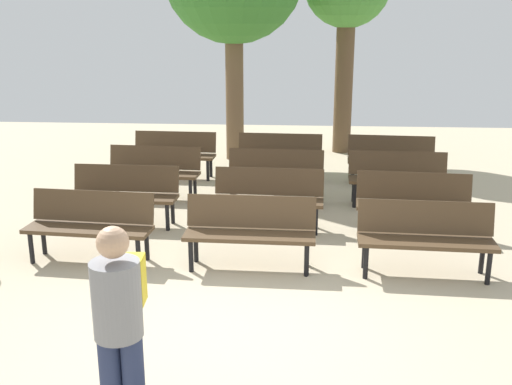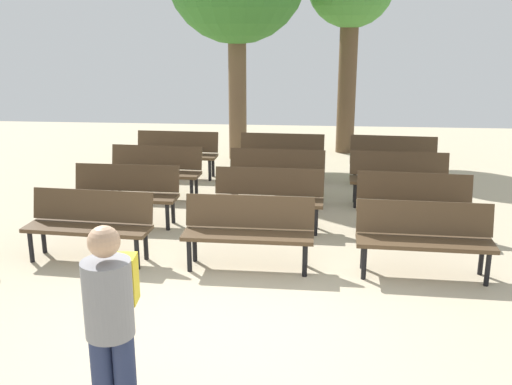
{
  "view_description": "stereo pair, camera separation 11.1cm",
  "coord_description": "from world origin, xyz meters",
  "px_view_note": "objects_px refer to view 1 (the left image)",
  "views": [
    {
      "loc": [
        0.59,
        -5.3,
        2.95
      ],
      "look_at": [
        0.0,
        2.99,
        0.55
      ],
      "focal_mm": 41.91,
      "sensor_mm": 36.0,
      "label": 1
    },
    {
      "loc": [
        0.71,
        -5.29,
        2.95
      ],
      "look_at": [
        0.0,
        2.99,
        0.55
      ],
      "focal_mm": 41.91,
      "sensor_mm": 36.0,
      "label": 2
    }
  ],
  "objects_px": {
    "bench_r0_c2": "(426,234)",
    "bench_r2_c0": "(153,169)",
    "bench_r3_c2": "(391,156)",
    "visitor_with_backpack": "(120,322)",
    "bench_r1_c1": "(268,195)",
    "bench_r2_c2": "(398,175)",
    "bench_r3_c0": "(174,152)",
    "bench_r1_c2": "(414,200)",
    "bench_r0_c0": "(90,222)",
    "bench_r2_c1": "(275,172)",
    "bench_r0_c1": "(250,228)",
    "bench_r3_c1": "(280,154)",
    "bench_r1_c0": "(124,191)"
  },
  "relations": [
    {
      "from": "bench_r0_c1",
      "to": "bench_r3_c0",
      "type": "distance_m",
      "value": 4.67
    },
    {
      "from": "bench_r3_c0",
      "to": "bench_r3_c2",
      "type": "height_order",
      "value": "same"
    },
    {
      "from": "bench_r0_c0",
      "to": "bench_r2_c0",
      "type": "distance_m",
      "value": 2.83
    },
    {
      "from": "bench_r1_c0",
      "to": "bench_r3_c2",
      "type": "distance_m",
      "value": 5.08
    },
    {
      "from": "bench_r1_c0",
      "to": "bench_r2_c0",
      "type": "height_order",
      "value": "same"
    },
    {
      "from": "bench_r0_c0",
      "to": "bench_r3_c2",
      "type": "bearing_deg",
      "value": 47.64
    },
    {
      "from": "bench_r3_c1",
      "to": "bench_r2_c0",
      "type": "bearing_deg",
      "value": -145.52
    },
    {
      "from": "bench_r1_c2",
      "to": "bench_r0_c2",
      "type": "bearing_deg",
      "value": -90.19
    },
    {
      "from": "bench_r2_c0",
      "to": "bench_r3_c1",
      "type": "height_order",
      "value": "same"
    },
    {
      "from": "bench_r0_c0",
      "to": "bench_r2_c1",
      "type": "height_order",
      "value": "same"
    },
    {
      "from": "bench_r3_c1",
      "to": "visitor_with_backpack",
      "type": "relative_size",
      "value": 0.98
    },
    {
      "from": "bench_r3_c1",
      "to": "bench_r0_c2",
      "type": "bearing_deg",
      "value": -64.07
    },
    {
      "from": "bench_r3_c2",
      "to": "visitor_with_backpack",
      "type": "bearing_deg",
      "value": -107.95
    },
    {
      "from": "bench_r2_c0",
      "to": "bench_r3_c0",
      "type": "relative_size",
      "value": 1.01
    },
    {
      "from": "bench_r3_c1",
      "to": "bench_r2_c2",
      "type": "bearing_deg",
      "value": -34.31
    },
    {
      "from": "bench_r1_c1",
      "to": "bench_r1_c2",
      "type": "distance_m",
      "value": 2.07
    },
    {
      "from": "bench_r1_c2",
      "to": "bench_r2_c1",
      "type": "bearing_deg",
      "value": 148.62
    },
    {
      "from": "bench_r3_c2",
      "to": "bench_r1_c2",
      "type": "bearing_deg",
      "value": -88.02
    },
    {
      "from": "bench_r3_c1",
      "to": "bench_r1_c0",
      "type": "bearing_deg",
      "value": -126.58
    },
    {
      "from": "bench_r2_c0",
      "to": "bench_r2_c2",
      "type": "relative_size",
      "value": 1.01
    },
    {
      "from": "bench_r2_c2",
      "to": "bench_r3_c0",
      "type": "height_order",
      "value": "same"
    },
    {
      "from": "bench_r3_c0",
      "to": "bench_r3_c2",
      "type": "xyz_separation_m",
      "value": [
        4.13,
        -0.13,
        0.0
      ]
    },
    {
      "from": "bench_r0_c0",
      "to": "bench_r1_c2",
      "type": "relative_size",
      "value": 1.0
    },
    {
      "from": "bench_r0_c1",
      "to": "bench_r1_c1",
      "type": "distance_m",
      "value": 1.45
    },
    {
      "from": "bench_r1_c1",
      "to": "bench_r2_c0",
      "type": "distance_m",
      "value": 2.52
    },
    {
      "from": "bench_r1_c2",
      "to": "bench_r3_c1",
      "type": "relative_size",
      "value": 1.01
    },
    {
      "from": "bench_r0_c2",
      "to": "bench_r2_c0",
      "type": "height_order",
      "value": "same"
    },
    {
      "from": "bench_r0_c2",
      "to": "bench_r1_c1",
      "type": "bearing_deg",
      "value": 145.0
    },
    {
      "from": "bench_r1_c1",
      "to": "visitor_with_backpack",
      "type": "height_order",
      "value": "visitor_with_backpack"
    },
    {
      "from": "bench_r2_c0",
      "to": "bench_r1_c1",
      "type": "bearing_deg",
      "value": -31.7
    },
    {
      "from": "visitor_with_backpack",
      "to": "bench_r1_c2",
      "type": "bearing_deg",
      "value": -125.55
    },
    {
      "from": "bench_r3_c2",
      "to": "visitor_with_backpack",
      "type": "xyz_separation_m",
      "value": [
        -2.95,
        -7.4,
        0.43
      ]
    },
    {
      "from": "bench_r3_c0",
      "to": "bench_r0_c1",
      "type": "bearing_deg",
      "value": -64.65
    },
    {
      "from": "bench_r2_c1",
      "to": "bench_r3_c1",
      "type": "xyz_separation_m",
      "value": [
        0.02,
        1.45,
        0.0
      ]
    },
    {
      "from": "bench_r1_c0",
      "to": "bench_r1_c1",
      "type": "xyz_separation_m",
      "value": [
        2.15,
        -0.04,
        0.0
      ]
    },
    {
      "from": "bench_r0_c0",
      "to": "bench_r2_c1",
      "type": "bearing_deg",
      "value": 54.84
    },
    {
      "from": "bench_r1_c0",
      "to": "bench_r1_c2",
      "type": "xyz_separation_m",
      "value": [
        4.21,
        -0.15,
        0.0
      ]
    },
    {
      "from": "bench_r2_c2",
      "to": "bench_r0_c2",
      "type": "bearing_deg",
      "value": -89.95
    },
    {
      "from": "bench_r3_c0",
      "to": "bench_r3_c2",
      "type": "distance_m",
      "value": 4.14
    },
    {
      "from": "bench_r1_c0",
      "to": "bench_r3_c2",
      "type": "height_order",
      "value": "same"
    },
    {
      "from": "bench_r2_c2",
      "to": "bench_r2_c0",
      "type": "bearing_deg",
      "value": -179.79
    },
    {
      "from": "bench_r0_c1",
      "to": "bench_r1_c2",
      "type": "xyz_separation_m",
      "value": [
        2.21,
        1.34,
        0.0
      ]
    },
    {
      "from": "bench_r1_c2",
      "to": "bench_r3_c1",
      "type": "height_order",
      "value": "same"
    },
    {
      "from": "bench_r0_c2",
      "to": "bench_r1_c1",
      "type": "distance_m",
      "value": 2.47
    },
    {
      "from": "bench_r1_c2",
      "to": "bench_r2_c0",
      "type": "xyz_separation_m",
      "value": [
        -4.12,
        1.57,
        0.0
      ]
    },
    {
      "from": "bench_r3_c2",
      "to": "bench_r0_c2",
      "type": "bearing_deg",
      "value": -88.93
    },
    {
      "from": "bench_r2_c1",
      "to": "bench_r3_c1",
      "type": "bearing_deg",
      "value": 92.02
    },
    {
      "from": "bench_r2_c0",
      "to": "bench_r0_c0",
      "type": "bearing_deg",
      "value": -89.03
    },
    {
      "from": "bench_r1_c1",
      "to": "bench_r3_c0",
      "type": "relative_size",
      "value": 1.0
    },
    {
      "from": "bench_r1_c1",
      "to": "bench_r2_c2",
      "type": "height_order",
      "value": "same"
    }
  ]
}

